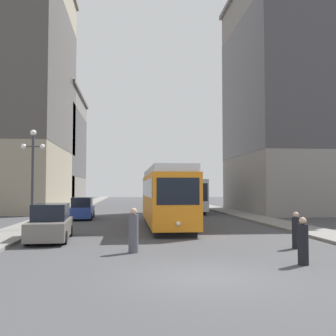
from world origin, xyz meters
The scene contains 13 objects.
ground_plane centered at (0.00, 0.00, 0.00)m, with size 200.00×200.00×0.00m, color #424244.
sidewalk_left centered at (-8.57, 40.00, 0.07)m, with size 2.50×120.00×0.15m, color gray.
sidewalk_right centered at (8.57, 40.00, 0.07)m, with size 2.50×120.00×0.15m, color gray.
streetcar centered at (0.35, 14.66, 2.10)m, with size 2.65×12.84×3.89m.
transit_bus centered at (4.02, 31.24, 1.95)m, with size 2.89×12.91×3.45m.
parked_car_left_near centered at (-6.01, 21.97, 0.84)m, with size 1.98×4.78×1.82m.
parked_car_left_mid centered at (-6.02, 8.61, 0.84)m, with size 2.10×4.91×1.82m.
pedestrian_crossing_near centered at (-1.96, 4.51, 0.84)m, with size 0.40×0.40×1.80m.
pedestrian_crossing_far centered at (3.75, 1.42, 0.75)m, with size 0.36×0.36×1.62m.
pedestrian_on_sidewalk centered at (5.06, 4.88, 0.73)m, with size 0.35×0.35×1.58m.
lamp_post_left_near centered at (-7.91, 12.74, 4.04)m, with size 1.41×0.36×5.99m.
building_left_midblock centered at (-15.91, 51.93, 9.08)m, with size 12.78×18.38×17.68m.
building_right_corner centered at (17.43, 29.19, 12.83)m, with size 15.82×16.02×24.91m.
Camera 1 is at (-2.20, -11.38, 2.62)m, focal length 41.60 mm.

